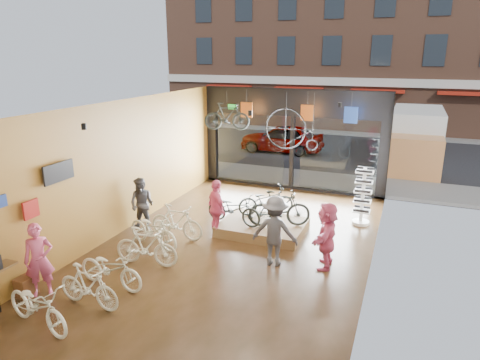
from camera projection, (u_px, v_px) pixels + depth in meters
The scene contains 35 objects.
ground_plane at pixel (231, 252), 11.31m from camera, with size 7.00×12.00×0.04m, color black.
ceiling at pixel (230, 106), 10.22m from camera, with size 7.00×12.00×0.04m, color black.
wall_left at pixel (116, 169), 12.01m from camera, with size 0.04×12.00×3.80m, color olive.
wall_right at pixel (376, 200), 9.52m from camera, with size 0.04×12.00×3.80m, color beige.
wall_back at pixel (47, 311), 5.40m from camera, with size 7.00×0.04×3.80m, color beige.
storefront at pixel (293, 140), 16.11m from camera, with size 7.00×0.26×3.80m, color black, non-canonical shape.
exit_sign at pixel (232, 107), 16.52m from camera, with size 0.35×0.06×0.18m, color #198C26.
street_road at pixel (332, 144), 24.67m from camera, with size 30.00×18.00×0.02m, color black.
sidewalk_near at pixel (298, 178), 17.70m from camera, with size 30.00×2.40×0.12m, color slate.
sidewalk_far at pixel (342, 132), 28.22m from camera, with size 30.00×2.00×0.12m, color slate.
opposite_building at pixel (355, 23), 28.47m from camera, with size 26.00×5.00×14.00m, color brown.
street_car at pixel (282, 138), 22.54m from camera, with size 1.74×4.32×1.47m, color gray.
box_truck at pixel (416, 140), 19.19m from camera, with size 2.17×6.51×2.56m, color silver, non-canonical shape.
floor_bike_0 at pixel (37, 306), 8.05m from camera, with size 0.62×1.76×0.93m, color beige.
floor_bike_1 at pixel (88, 286), 8.74m from camera, with size 0.43×1.53×0.92m, color beige.
floor_bike_2 at pixel (111, 268), 9.48m from camera, with size 0.60×1.71×0.90m, color beige.
floor_bike_3 at pixel (146, 247), 10.46m from camera, with size 0.46×1.64×0.98m, color beige.
floor_bike_4 at pixel (153, 230), 11.50m from camera, with size 0.63×1.80×0.95m, color beige.
floor_bike_5 at pixel (176, 222), 11.97m from camera, with size 0.47×1.65×0.99m, color beige.
display_platform at pixel (263, 227), 12.48m from camera, with size 2.40×1.80×0.30m, color brown.
display_bike_left at pixel (234, 209), 12.26m from camera, with size 0.60×1.72×0.90m, color black.
display_bike_mid at pixel (279, 209), 12.06m from camera, with size 0.50×1.76×1.05m, color black.
display_bike_right at pixel (266, 201), 12.96m from camera, with size 0.59×1.70×0.89m, color black.
customer_0 at pixel (39, 260), 9.08m from camera, with size 0.60×0.39×1.63m, color #CC4C72.
customer_1 at pixel (142, 204), 12.49m from camera, with size 0.77×0.60×1.58m, color #3F3F44.
customer_2 at pixel (217, 209), 12.03m from camera, with size 0.98×0.41×1.67m, color #CC4C72.
customer_3 at pixel (275, 231), 10.38m from camera, with size 1.14×0.66×1.77m, color #3F3F44.
customer_5 at pixel (327, 235), 10.29m from camera, with size 1.54×0.49×1.66m, color #CC4C72.
sunglasses_rack at pixel (363, 196), 12.90m from camera, with size 0.52×0.43×1.78m, color white, non-canonical shape.
wall_merch at pixel (19, 238), 9.01m from camera, with size 0.40×2.40×2.60m, color navy, non-canonical shape.
penny_farthing at pixel (294, 131), 14.58m from camera, with size 1.79×0.06×1.43m, color black, non-canonical shape.
hung_bike at pixel (227, 116), 14.89m from camera, with size 0.45×1.58×0.95m, color black.
jersey_left at pixel (247, 110), 15.62m from camera, with size 0.45×0.03×0.55m, color #CC5919.
jersey_mid at pixel (307, 113), 14.82m from camera, with size 0.45×0.03×0.55m, color #CC5919.
jersey_right at pixel (351, 115), 14.30m from camera, with size 0.45×0.03×0.55m, color #1E3F99.
Camera 1 is at (4.01, -9.49, 5.03)m, focal length 32.00 mm.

